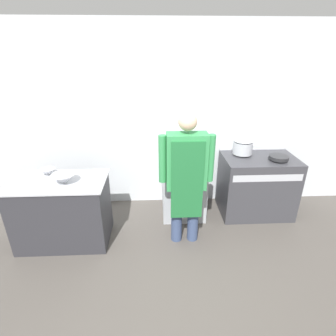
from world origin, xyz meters
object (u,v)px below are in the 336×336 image
stove (256,185)px  saute_pan (279,157)px  person_cook (186,174)px  stock_pot (243,146)px  fridge_unit (183,186)px  mixing_bowl (64,179)px

stove → saute_pan: 0.55m
person_cook → stock_pot: bearing=39.6°
fridge_unit → person_cook: bearing=-93.7°
stove → fridge_unit: bearing=178.1°
stove → mixing_bowl: (-2.58, -0.60, 0.47)m
person_cook → mixing_bowl: bearing=179.2°
mixing_bowl → stock_pot: bearing=17.2°
fridge_unit → person_cook: person_cook is taller
saute_pan → stock_pot: bearing=151.3°
mixing_bowl → saute_pan: size_ratio=1.07×
stock_pot → person_cook: bearing=-140.4°
stock_pot → saute_pan: (0.44, -0.24, -0.09)m
mixing_bowl → fridge_unit: bearing=23.3°
stock_pot → saute_pan: 0.51m
mixing_bowl → stock_pot: stock_pot is taller
fridge_unit → person_cook: 0.85m
person_cook → stock_pot: 1.17m
stove → saute_pan: (0.21, -0.12, 0.49)m
stock_pot → saute_pan: stock_pot is taller
saute_pan → fridge_unit: bearing=173.2°
mixing_bowl → saute_pan: 2.83m
stove → person_cook: 1.40m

